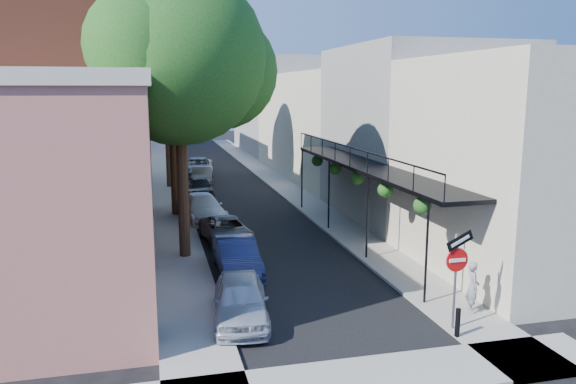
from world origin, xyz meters
TOP-DOWN VIEW (x-y plane):
  - ground at (0.00, 0.00)m, footprint 160.00×160.00m
  - road_surface at (0.00, 30.00)m, footprint 6.00×64.00m
  - sidewalk_left at (-4.00, 30.00)m, footprint 2.00×64.00m
  - sidewalk_right at (4.00, 30.00)m, footprint 2.00×64.00m
  - sidewalk_cross at (0.00, -1.00)m, footprint 12.00×2.00m
  - buildings_left at (-9.30, 28.76)m, footprint 10.10×59.10m
  - buildings_right at (8.99, 29.49)m, footprint 9.80×55.00m
  - sign_post at (3.16, 0.97)m, footprint 0.89×0.17m
  - bollard at (3.00, 0.50)m, footprint 0.14×0.14m
  - oak_near at (-3.37, 10.26)m, footprint 7.48×6.80m
  - oak_mid at (-3.42, 18.23)m, footprint 6.60×6.00m
  - oak_far at (-3.35, 27.27)m, footprint 7.70×7.00m
  - parked_car_a at (-2.59, 3.18)m, footprint 2.06×4.11m
  - parked_car_b at (-2.04, 7.50)m, footprint 1.44×4.09m
  - parked_car_c at (-1.84, 11.89)m, footprint 2.32×4.28m
  - parked_car_d at (-2.48, 16.58)m, footprint 2.48×4.87m
  - parked_car_e at (-1.99, 23.32)m, footprint 1.51×3.72m
  - parked_car_f at (-1.54, 27.49)m, footprint 1.76×4.14m
  - parked_car_g at (-1.40, 32.33)m, footprint 2.81×5.25m
  - pedestrian at (4.33, 1.94)m, footprint 0.55×0.67m

SIDE VIEW (x-z plane):
  - ground at x=0.00m, z-range 0.00..0.00m
  - road_surface at x=0.00m, z-range 0.00..0.01m
  - sidewalk_left at x=-4.00m, z-range 0.00..0.12m
  - sidewalk_right at x=4.00m, z-range 0.00..0.12m
  - sidewalk_cross at x=0.00m, z-range 0.00..0.12m
  - bollard at x=3.00m, z-range 0.12..0.92m
  - parked_car_c at x=-1.84m, z-range 0.00..1.14m
  - parked_car_e at x=-1.99m, z-range 0.00..1.27m
  - parked_car_f at x=-1.54m, z-range 0.00..1.33m
  - parked_car_a at x=-2.59m, z-range 0.00..1.34m
  - parked_car_b at x=-2.04m, z-range 0.00..1.35m
  - parked_car_d at x=-2.48m, z-range 0.00..1.35m
  - parked_car_g at x=-1.40m, z-range 0.00..1.40m
  - pedestrian at x=4.33m, z-range 0.12..1.71m
  - sign_post at x=3.16m, z-range 0.54..3.53m
  - buildings_right at x=8.99m, z-range -0.58..9.42m
  - buildings_left at x=-9.30m, z-range -1.06..10.94m
  - oak_mid at x=-3.42m, z-range 1.96..12.16m
  - oak_near at x=-3.37m, z-range 2.17..13.59m
  - oak_far at x=-3.35m, z-range 2.31..14.21m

